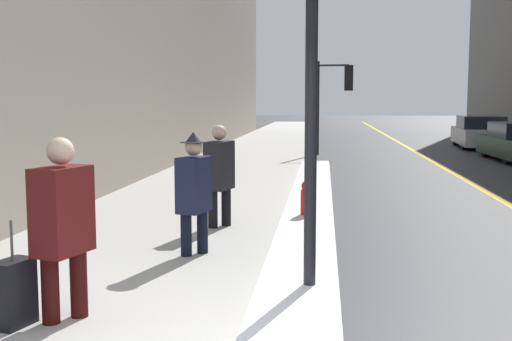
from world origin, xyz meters
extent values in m
cube|color=#B2AFA8|center=(-2.00, 15.00, 0.01)|extent=(4.00, 80.00, 0.01)
cube|color=gold|center=(4.00, 15.00, 0.00)|extent=(0.16, 80.00, 0.00)
cube|color=white|center=(0.24, 6.78, 0.08)|extent=(0.82, 16.51, 0.15)
cylinder|color=black|center=(0.36, 1.87, 2.13)|extent=(0.12, 0.12, 4.26)
cylinder|color=black|center=(0.25, 18.98, 1.68)|extent=(0.11, 0.11, 3.36)
cylinder|color=black|center=(0.80, 18.91, 3.21)|extent=(1.10, 0.19, 0.07)
cube|color=black|center=(1.34, 18.85, 2.76)|extent=(0.32, 0.23, 0.90)
sphere|color=red|center=(1.36, 18.97, 3.05)|extent=(0.19, 0.19, 0.19)
sphere|color=orange|center=(1.36, 18.97, 2.76)|extent=(0.19, 0.19, 0.19)
sphere|color=green|center=(1.36, 18.97, 2.48)|extent=(0.19, 0.19, 0.19)
cylinder|color=#340C0C|center=(-1.71, 1.10, 0.44)|extent=(0.15, 0.15, 0.89)
cylinder|color=#340C0C|center=(-1.89, 0.90, 0.44)|extent=(0.15, 0.15, 0.89)
cube|color=#561414|center=(-1.80, 1.00, 1.01)|extent=(0.45, 0.60, 0.77)
sphere|color=beige|center=(-1.80, 1.00, 1.53)|extent=(0.24, 0.24, 0.24)
cylinder|color=black|center=(-1.05, 3.63, 0.40)|extent=(0.14, 0.14, 0.80)
cylinder|color=black|center=(-1.23, 3.45, 0.40)|extent=(0.14, 0.14, 0.80)
cube|color=#191E38|center=(-1.14, 3.54, 0.91)|extent=(0.41, 0.54, 0.70)
sphere|color=beige|center=(-1.14, 3.54, 1.39)|extent=(0.22, 0.22, 0.22)
cylinder|color=#28282D|center=(-1.14, 3.54, 1.45)|extent=(0.34, 0.34, 0.01)
cone|color=#28282D|center=(-1.14, 3.54, 1.51)|extent=(0.21, 0.21, 0.13)
cylinder|color=black|center=(-1.03, 5.45, 0.43)|extent=(0.15, 0.15, 0.86)
cylinder|color=black|center=(-1.20, 5.26, 0.43)|extent=(0.15, 0.15, 0.86)
cube|color=black|center=(-1.11, 5.36, 0.97)|extent=(0.43, 0.58, 0.75)
sphere|color=beige|center=(-1.11, 5.36, 1.48)|extent=(0.23, 0.23, 0.23)
cylinder|color=black|center=(6.13, 18.73, 0.31)|extent=(0.23, 0.62, 0.61)
cylinder|color=black|center=(6.18, 16.14, 0.31)|extent=(0.23, 0.62, 0.61)
cube|color=#B2B2B7|center=(6.98, 23.34, 0.48)|extent=(2.13, 4.95, 0.66)
cube|color=black|center=(6.97, 23.22, 1.07)|extent=(1.82, 2.62, 0.52)
cylinder|color=black|center=(6.33, 24.89, 0.34)|extent=(0.27, 0.68, 0.67)
cylinder|color=black|center=(7.85, 24.77, 0.34)|extent=(0.27, 0.68, 0.67)
cylinder|color=black|center=(6.11, 21.90, 0.34)|extent=(0.27, 0.68, 0.67)
cylinder|color=black|center=(7.63, 21.79, 0.34)|extent=(0.27, 0.68, 0.67)
cube|color=black|center=(-2.18, 0.80, 0.30)|extent=(0.31, 0.41, 0.60)
cylinder|color=#4C4C51|center=(-2.18, 0.80, 0.77)|extent=(0.02, 0.02, 0.35)
cylinder|color=red|center=(0.23, 5.79, 0.28)|extent=(0.20, 0.20, 0.55)
sphere|color=red|center=(0.23, 5.79, 0.61)|extent=(0.18, 0.18, 0.18)
camera|label=1|loc=(0.49, -4.36, 1.97)|focal=45.00mm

